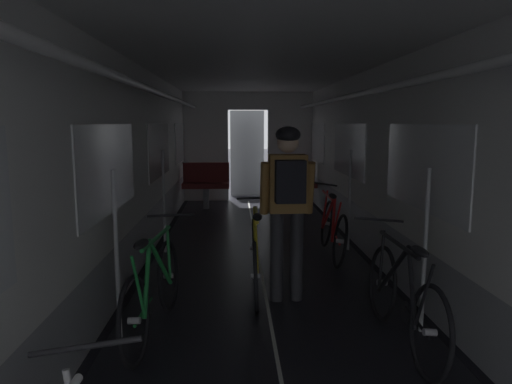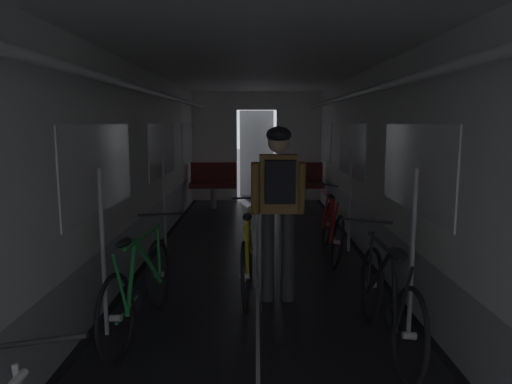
{
  "view_description": "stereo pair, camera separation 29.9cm",
  "coord_description": "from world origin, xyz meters",
  "px_view_note": "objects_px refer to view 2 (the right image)",
  "views": [
    {
      "loc": [
        -0.31,
        -1.63,
        1.76
      ],
      "look_at": [
        0.0,
        5.13,
        0.76
      ],
      "focal_mm": 33.02,
      "sensor_mm": 36.0,
      "label": 1
    },
    {
      "loc": [
        -0.01,
        -1.64,
        1.76
      ],
      "look_at": [
        0.0,
        5.13,
        0.76
      ],
      "focal_mm": 33.02,
      "sensor_mm": 36.0,
      "label": 2
    }
  ],
  "objects_px": {
    "bicycle_red": "(331,229)",
    "bicycle_yellow_in_aisle": "(246,256)",
    "bench_seat_far_right": "(299,181)",
    "bicycle_black": "(386,301)",
    "bicycle_green": "(139,288)",
    "bench_seat_far_left": "(212,181)",
    "person_cyclist_aisle": "(277,195)"
  },
  "relations": [
    {
      "from": "bicycle_black",
      "to": "bicycle_green",
      "type": "bearing_deg",
      "value": 171.93
    },
    {
      "from": "bench_seat_far_left",
      "to": "bicycle_green",
      "type": "relative_size",
      "value": 0.58
    },
    {
      "from": "person_cyclist_aisle",
      "to": "bicycle_green",
      "type": "bearing_deg",
      "value": -149.81
    },
    {
      "from": "bench_seat_far_left",
      "to": "bicycle_yellow_in_aisle",
      "type": "height_order",
      "value": "bench_seat_far_left"
    },
    {
      "from": "bench_seat_far_right",
      "to": "person_cyclist_aisle",
      "type": "xyz_separation_m",
      "value": [
        -0.69,
        -5.22,
        0.5
      ]
    },
    {
      "from": "bicycle_red",
      "to": "bicycle_yellow_in_aisle",
      "type": "xyz_separation_m",
      "value": [
        -1.09,
        -1.29,
        0.0
      ]
    },
    {
      "from": "bench_seat_far_left",
      "to": "bench_seat_far_right",
      "type": "bearing_deg",
      "value": 0.0
    },
    {
      "from": "bicycle_red",
      "to": "bicycle_green",
      "type": "bearing_deg",
      "value": -131.31
    },
    {
      "from": "bench_seat_far_left",
      "to": "bench_seat_far_right",
      "type": "relative_size",
      "value": 1.0
    },
    {
      "from": "bicycle_yellow_in_aisle",
      "to": "bench_seat_far_left",
      "type": "bearing_deg",
      "value": 99.15
    },
    {
      "from": "bench_seat_far_right",
      "to": "bicycle_green",
      "type": "distance_m",
      "value": 6.22
    },
    {
      "from": "bicycle_green",
      "to": "bench_seat_far_left",
      "type": "bearing_deg",
      "value": 89.12
    },
    {
      "from": "bench_seat_far_right",
      "to": "bicycle_black",
      "type": "distance_m",
      "value": 6.21
    },
    {
      "from": "bicycle_red",
      "to": "bicycle_yellow_in_aisle",
      "type": "bearing_deg",
      "value": -130.15
    },
    {
      "from": "bench_seat_far_right",
      "to": "bicycle_black",
      "type": "xyz_separation_m",
      "value": [
        0.12,
        -6.2,
        -0.19
      ]
    },
    {
      "from": "bicycle_black",
      "to": "bicycle_green",
      "type": "xyz_separation_m",
      "value": [
        -2.01,
        0.28,
        0.0
      ]
    },
    {
      "from": "bench_seat_far_left",
      "to": "bicycle_green",
      "type": "height_order",
      "value": "bench_seat_far_left"
    },
    {
      "from": "bicycle_black",
      "to": "bicycle_green",
      "type": "height_order",
      "value": "bicycle_black"
    },
    {
      "from": "bench_seat_far_left",
      "to": "bench_seat_far_right",
      "type": "xyz_separation_m",
      "value": [
        1.8,
        0.0,
        0.0
      ]
    },
    {
      "from": "bicycle_yellow_in_aisle",
      "to": "person_cyclist_aisle",
      "type": "bearing_deg",
      "value": -40.81
    },
    {
      "from": "bicycle_black",
      "to": "bicycle_green",
      "type": "distance_m",
      "value": 2.03
    },
    {
      "from": "bench_seat_far_right",
      "to": "bicycle_yellow_in_aisle",
      "type": "height_order",
      "value": "bench_seat_far_right"
    },
    {
      "from": "bench_seat_far_left",
      "to": "bicycle_red",
      "type": "bearing_deg",
      "value": -62.83
    },
    {
      "from": "bench_seat_far_left",
      "to": "person_cyclist_aisle",
      "type": "xyz_separation_m",
      "value": [
        1.11,
        -5.22,
        0.5
      ]
    },
    {
      "from": "bench_seat_far_right",
      "to": "bicycle_green",
      "type": "height_order",
      "value": "bench_seat_far_right"
    },
    {
      "from": "bicycle_red",
      "to": "bench_seat_far_left",
      "type": "bearing_deg",
      "value": 117.17
    },
    {
      "from": "person_cyclist_aisle",
      "to": "bench_seat_far_right",
      "type": "bearing_deg",
      "value": 82.43
    },
    {
      "from": "bench_seat_far_right",
      "to": "bicycle_yellow_in_aisle",
      "type": "distance_m",
      "value": 5.06
    },
    {
      "from": "bench_seat_far_right",
      "to": "bicycle_green",
      "type": "bearing_deg",
      "value": -107.72
    },
    {
      "from": "bicycle_yellow_in_aisle",
      "to": "bench_seat_far_right",
      "type": "bearing_deg",
      "value": 78.58
    },
    {
      "from": "bicycle_green",
      "to": "bicycle_red",
      "type": "bearing_deg",
      "value": 48.69
    },
    {
      "from": "bicycle_green",
      "to": "bicycle_yellow_in_aisle",
      "type": "xyz_separation_m",
      "value": [
        0.89,
        0.96,
        0.0
      ]
    }
  ]
}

